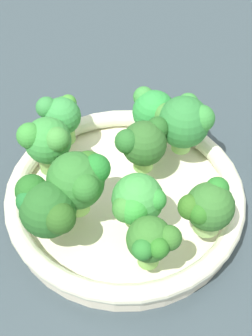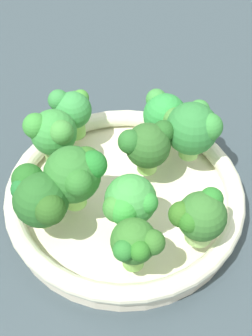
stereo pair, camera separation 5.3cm
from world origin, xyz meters
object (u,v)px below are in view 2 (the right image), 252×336
at_px(broccoli_floret_0, 146,145).
at_px(broccoli_floret_3, 129,203).
at_px(broccoli_floret_6, 200,216).
at_px(broccoli_floret_5, 76,174).
at_px(broccoli_floret_1, 72,110).
at_px(broccoli_floret_9, 39,198).
at_px(broccoli_floret_2, 194,128).
at_px(broccoli_floret_7, 165,115).
at_px(broccoli_floret_4, 53,134).
at_px(bowl, 126,196).
at_px(broccoli_floret_8, 135,244).

xyz_separation_m(broccoli_floret_0, broccoli_floret_3, (-0.07, -0.03, -0.00)).
bearing_deg(broccoli_floret_6, broccoli_floret_5, 105.82).
height_order(broccoli_floret_0, broccoli_floret_1, broccoli_floret_0).
height_order(broccoli_floret_3, broccoli_floret_9, broccoli_floret_9).
relative_size(broccoli_floret_3, broccoli_floret_6, 1.04).
bearing_deg(broccoli_floret_2, broccoli_floret_7, 80.58).
bearing_deg(broccoli_floret_0, broccoli_floret_4, 118.88).
bearing_deg(broccoli_floret_1, broccoli_floret_4, -164.85).
height_order(bowl, broccoli_floret_1, broccoli_floret_1).
bearing_deg(broccoli_floret_2, broccoli_floret_8, -168.40).
height_order(broccoli_floret_3, broccoli_floret_7, broccoli_floret_3).
relative_size(bowl, broccoli_floret_6, 4.50).
xyz_separation_m(broccoli_floret_3, broccoli_floret_6, (0.03, -0.06, -0.00)).
bearing_deg(broccoli_floret_5, broccoli_floret_4, 61.80).
xyz_separation_m(bowl, broccoli_floret_8, (-0.08, -0.06, 0.06)).
bearing_deg(broccoli_floret_7, broccoli_floret_6, -134.16).
xyz_separation_m(broccoli_floret_1, broccoli_floret_4, (-0.05, -0.01, 0.01)).
height_order(bowl, broccoli_floret_3, broccoli_floret_3).
distance_m(broccoli_floret_4, broccoli_floret_9, 0.08).
distance_m(broccoli_floret_0, broccoli_floret_4, 0.10).
relative_size(broccoli_floret_0, broccoli_floret_7, 1.00).
bearing_deg(broccoli_floret_0, broccoli_floret_3, -157.88).
xyz_separation_m(broccoli_floret_0, broccoli_floret_2, (0.05, -0.03, 0.00)).
xyz_separation_m(broccoli_floret_3, broccoli_floret_8, (-0.04, -0.03, 0.00)).
distance_m(broccoli_floret_1, broccoli_floret_7, 0.11).
height_order(broccoli_floret_0, broccoli_floret_5, broccoli_floret_5).
xyz_separation_m(broccoli_floret_1, broccoli_floret_2, (0.05, -0.13, 0.01)).
xyz_separation_m(broccoli_floret_6, broccoli_floret_8, (-0.06, 0.03, 0.00)).
bearing_deg(broccoli_floret_7, broccoli_floret_1, 122.35).
xyz_separation_m(broccoli_floret_2, broccoli_floret_4, (-0.10, 0.12, 0.00)).
bearing_deg(broccoli_floret_9, broccoli_floret_0, -20.21).
xyz_separation_m(bowl, broccoli_floret_2, (0.08, -0.03, 0.06)).
relative_size(broccoli_floret_7, broccoli_floret_9, 0.86).
xyz_separation_m(bowl, broccoli_floret_9, (-0.09, 0.04, 0.06)).
bearing_deg(bowl, broccoli_floret_7, 5.91).
bearing_deg(broccoli_floret_2, broccoli_floret_0, 148.36).
bearing_deg(broccoli_floret_6, broccoli_floret_2, 33.70).
height_order(broccoli_floret_6, broccoli_floret_7, same).
bearing_deg(broccoli_floret_7, broccoli_floret_4, 143.45).
bearing_deg(broccoli_floret_3, broccoli_floret_9, 122.75).
height_order(broccoli_floret_2, broccoli_floret_7, broccoli_floret_2).
relative_size(broccoli_floret_1, broccoli_floret_6, 1.02).
bearing_deg(broccoli_floret_4, broccoli_floret_5, -118.20).
relative_size(broccoli_floret_5, broccoli_floret_6, 1.26).
height_order(broccoli_floret_5, broccoli_floret_7, broccoli_floret_5).
distance_m(broccoli_floret_5, broccoli_floret_9, 0.04).
relative_size(broccoli_floret_0, broccoli_floret_8, 1.03).
height_order(broccoli_floret_1, broccoli_floret_8, same).
relative_size(broccoli_floret_2, broccoli_floret_3, 1.15).
bearing_deg(broccoli_floret_6, broccoli_floret_9, 118.46).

